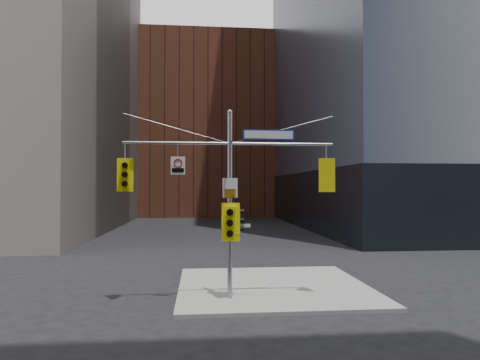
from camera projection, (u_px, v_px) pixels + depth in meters
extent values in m
plane|color=black|center=(234.00, 318.00, 14.16)|extent=(160.00, 160.00, 0.00)
cube|color=gray|center=(273.00, 286.00, 18.33)|extent=(8.00, 8.00, 0.15)
cube|color=black|center=(456.00, 199.00, 48.68)|extent=(36.40, 36.40, 6.00)
cube|color=brown|center=(207.00, 131.00, 72.16)|extent=(26.00, 20.00, 28.00)
cylinder|color=gray|center=(230.00, 207.00, 16.22)|extent=(0.18, 0.18, 7.20)
sphere|color=gray|center=(230.00, 112.00, 16.29)|extent=(0.20, 0.20, 0.20)
cylinder|color=gray|center=(177.00, 143.00, 16.08)|extent=(4.00, 0.11, 0.11)
cylinder|color=gray|center=(282.00, 144.00, 16.45)|extent=(4.00, 0.11, 0.11)
cylinder|color=gray|center=(230.00, 143.00, 15.92)|extent=(0.10, 0.70, 0.10)
cylinder|color=gray|center=(177.00, 128.00, 16.09)|extent=(4.00, 0.02, 1.12)
cylinder|color=gray|center=(282.00, 130.00, 16.46)|extent=(4.00, 0.02, 1.12)
cube|color=yellow|center=(125.00, 175.00, 15.88)|extent=(0.36, 0.27, 1.02)
cube|color=yellow|center=(125.00, 175.00, 16.05)|extent=(0.60, 0.11, 1.26)
cylinder|color=black|center=(125.00, 165.00, 15.70)|extent=(0.23, 0.18, 0.21)
cylinder|color=black|center=(125.00, 165.00, 15.77)|extent=(0.19, 0.04, 0.18)
cylinder|color=black|center=(125.00, 175.00, 15.69)|extent=(0.23, 0.18, 0.21)
cylinder|color=black|center=(125.00, 175.00, 15.76)|extent=(0.19, 0.04, 0.18)
cylinder|color=black|center=(125.00, 184.00, 15.68)|extent=(0.23, 0.18, 0.21)
cylinder|color=black|center=(125.00, 184.00, 15.76)|extent=(0.19, 0.04, 0.18)
cube|color=yellow|center=(326.00, 175.00, 16.59)|extent=(0.37, 0.28, 1.05)
cube|color=yellow|center=(327.00, 175.00, 16.41)|extent=(0.62, 0.12, 1.30)
cylinder|color=black|center=(325.00, 167.00, 16.80)|extent=(0.24, 0.19, 0.22)
cylinder|color=black|center=(326.00, 166.00, 16.72)|extent=(0.19, 0.04, 0.19)
cylinder|color=black|center=(325.00, 175.00, 16.79)|extent=(0.24, 0.19, 0.22)
cylinder|color=black|center=(326.00, 175.00, 16.71)|extent=(0.19, 0.04, 0.19)
cylinder|color=black|center=(325.00, 184.00, 16.79)|extent=(0.24, 0.19, 0.22)
cylinder|color=#0CE559|center=(326.00, 184.00, 16.71)|extent=(0.19, 0.04, 0.19)
cube|color=yellow|center=(237.00, 221.00, 16.24)|extent=(0.25, 0.34, 0.99)
cylinder|color=black|center=(242.00, 212.00, 16.24)|extent=(0.17, 0.22, 0.21)
cylinder|color=black|center=(240.00, 212.00, 16.24)|extent=(0.04, 0.18, 0.18)
cylinder|color=black|center=(242.00, 221.00, 16.24)|extent=(0.17, 0.22, 0.21)
cylinder|color=black|center=(240.00, 221.00, 16.24)|extent=(0.04, 0.18, 0.18)
cylinder|color=black|center=(242.00, 229.00, 16.23)|extent=(0.17, 0.22, 0.21)
cylinder|color=black|center=(240.00, 229.00, 16.23)|extent=(0.04, 0.18, 0.18)
cube|color=yellow|center=(230.00, 222.00, 15.93)|extent=(0.42, 0.32, 1.17)
cube|color=yellow|center=(231.00, 222.00, 16.13)|extent=(0.69, 0.15, 1.45)
cylinder|color=black|center=(230.00, 212.00, 15.71)|extent=(0.27, 0.21, 0.25)
cylinder|color=black|center=(230.00, 212.00, 15.80)|extent=(0.21, 0.05, 0.21)
cylinder|color=black|center=(230.00, 223.00, 15.71)|extent=(0.27, 0.21, 0.25)
cylinder|color=black|center=(230.00, 223.00, 15.80)|extent=(0.21, 0.05, 0.21)
cylinder|color=black|center=(230.00, 234.00, 15.70)|extent=(0.27, 0.21, 0.25)
cylinder|color=black|center=(230.00, 233.00, 15.79)|extent=(0.21, 0.05, 0.21)
cube|color=#1130A0|center=(269.00, 135.00, 16.41)|extent=(2.00, 0.11, 0.39)
cube|color=silver|center=(269.00, 135.00, 16.39)|extent=(1.88, 0.07, 0.30)
cube|color=silver|center=(178.00, 166.00, 16.05)|extent=(0.54, 0.09, 0.68)
torus|color=#B20A0A|center=(178.00, 163.00, 16.03)|extent=(0.34, 0.08, 0.33)
cube|color=black|center=(178.00, 170.00, 16.02)|extent=(0.45, 0.06, 0.16)
cube|color=silver|center=(230.00, 188.00, 16.11)|extent=(0.57, 0.08, 0.74)
cube|color=#D88C00|center=(230.00, 193.00, 16.09)|extent=(0.41, 0.05, 0.33)
cube|color=silver|center=(242.00, 226.00, 16.25)|extent=(0.68, 0.07, 0.14)
cube|color=#145926|center=(229.00, 229.00, 16.65)|extent=(0.07, 0.76, 0.15)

